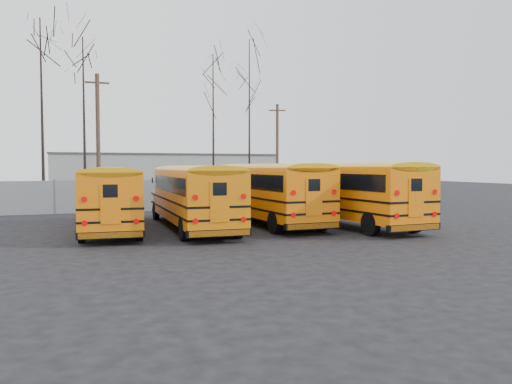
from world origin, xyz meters
name	(u,v)px	position (x,y,z in m)	size (l,w,h in m)	color
ground	(247,233)	(0.00, 0.00, 0.00)	(120.00, 120.00, 0.00)	black
fence	(187,195)	(0.00, 12.00, 1.00)	(40.00, 0.04, 2.00)	gray
distant_building	(164,174)	(2.00, 32.00, 2.00)	(22.00, 8.00, 4.00)	#A4A4A0
bus_a	(110,193)	(-5.46, 2.72, 1.68)	(3.04, 10.41, 2.88)	black
bus_b	(193,191)	(-1.88, 1.93, 1.73)	(2.69, 10.60, 2.95)	black
bus_c	(266,188)	(1.98, 2.73, 1.78)	(2.87, 10.96, 3.04)	black
bus_d	(346,188)	(5.38, 0.91, 1.81)	(3.18, 11.16, 3.09)	black
utility_pole_left	(98,139)	(-5.24, 17.01, 4.81)	(1.67, 0.29, 9.37)	#483829
utility_pole_right	(277,150)	(9.96, 20.41, 4.26)	(1.45, 0.51, 8.29)	#503B2D
tree_2	(42,114)	(-8.86, 17.05, 6.46)	(0.26, 0.26, 12.91)	black
tree_3	(84,123)	(-6.16, 16.50, 5.87)	(0.26, 0.26, 11.74)	black
tree_4	(213,131)	(2.41, 14.09, 5.33)	(0.26, 0.26, 10.67)	black
tree_5	(249,122)	(5.94, 16.42, 6.31)	(0.26, 0.26, 12.63)	black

